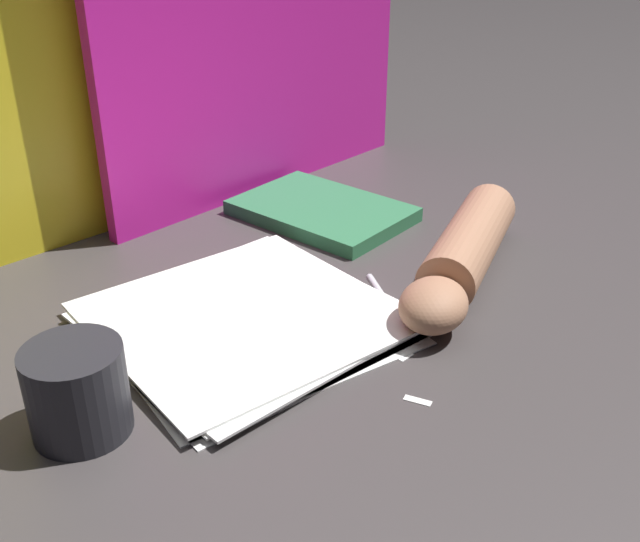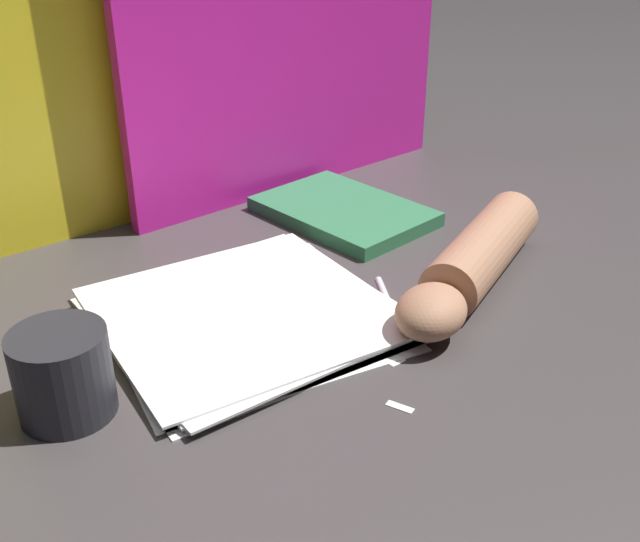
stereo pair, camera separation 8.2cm
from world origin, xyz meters
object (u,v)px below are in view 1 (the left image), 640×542
mug (77,391)px  paper_stack (247,319)px  book_closed (322,211)px  hand_forearm (462,255)px  scissors (395,310)px

mug → paper_stack: bearing=14.0°
book_closed → hand_forearm: size_ratio=0.81×
book_closed → scissors: 0.29m
book_closed → mug: bearing=-153.8°
mug → hand_forearm: bearing=-3.3°
hand_forearm → mug: 0.48m
book_closed → mug: mug is taller
paper_stack → hand_forearm: 0.28m
mug → book_closed: bearing=26.2°
book_closed → mug: (-0.47, -0.23, 0.03)m
paper_stack → book_closed: book_closed is taller
scissors → mug: 0.37m
hand_forearm → scissors: bearing=-177.0°
paper_stack → mug: bearing=-166.0°
book_closed → scissors: size_ratio=1.88×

